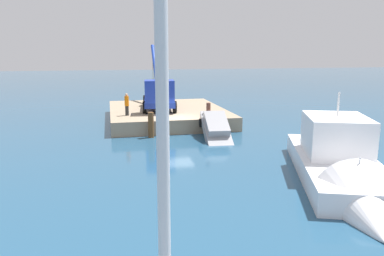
# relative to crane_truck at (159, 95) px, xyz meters

# --- Properties ---
(ground) EXTENTS (200.00, 200.00, 0.00)m
(ground) POSITION_rel_crane_truck_xyz_m (4.09, 0.81, -2.46)
(ground) COLOR navy
(dock) EXTENTS (12.36, 9.98, 1.10)m
(dock) POSITION_rel_crane_truck_xyz_m (-1.03, 0.81, -1.91)
(dock) COLOR gray
(dock) RESTS_ON ground
(crane_truck) EXTENTS (11.15, 3.32, 5.74)m
(crane_truck) POSITION_rel_crane_truck_xyz_m (0.00, 0.00, 0.00)
(crane_truck) COLOR navy
(crane_truck) RESTS_ON dock
(dock_worker) EXTENTS (0.34, 0.34, 1.78)m
(dock_worker) POSITION_rel_crane_truck_xyz_m (2.12, -2.85, -0.45)
(dock_worker) COLOR #282828
(dock_worker) RESTS_ON dock
(salvaged_car) EXTENTS (4.22, 2.22, 2.72)m
(salvaged_car) POSITION_rel_crane_truck_xyz_m (7.21, 3.11, -1.74)
(salvaged_car) COLOR #99999E
(salvaged_car) RESTS_ON ground
(moored_yacht) EXTENTS (12.53, 7.54, 5.91)m
(moored_yacht) POSITION_rel_crane_truck_xyz_m (17.84, 6.13, -2.10)
(moored_yacht) COLOR white
(moored_yacht) RESTS_ON ground
(piling_near) EXTENTS (0.41, 0.41, 1.85)m
(piling_near) POSITION_rel_crane_truck_xyz_m (5.58, -1.33, -1.53)
(piling_near) COLOR brown
(piling_near) RESTS_ON ground
(piling_mid) EXTENTS (0.32, 0.32, 2.42)m
(piling_mid) POSITION_rel_crane_truck_xyz_m (5.66, 2.93, -1.25)
(piling_mid) COLOR brown
(piling_mid) RESTS_ON ground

